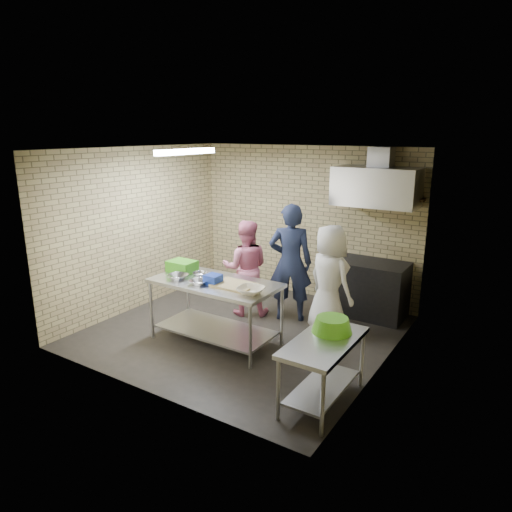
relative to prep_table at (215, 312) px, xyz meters
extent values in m
plane|color=black|center=(0.14, 0.49, -0.45)|extent=(4.20, 4.20, 0.00)
plane|color=black|center=(0.14, 0.49, 2.25)|extent=(4.20, 4.20, 0.00)
cube|color=tan|center=(0.14, 2.49, 0.90)|extent=(4.20, 0.06, 2.70)
cube|color=tan|center=(0.14, -1.51, 0.90)|extent=(4.20, 0.06, 2.70)
cube|color=tan|center=(-1.96, 0.49, 0.90)|extent=(0.06, 4.00, 2.70)
cube|color=tan|center=(2.24, 0.49, 0.90)|extent=(0.06, 4.00, 2.70)
cube|color=silver|center=(0.00, 0.00, 0.00)|extent=(1.81, 0.91, 0.91)
cube|color=silver|center=(1.94, -0.61, -0.08)|extent=(0.60, 1.20, 0.75)
cube|color=black|center=(1.49, 2.14, 0.00)|extent=(1.20, 0.70, 0.90)
cube|color=silver|center=(1.49, 2.19, 1.65)|extent=(1.30, 0.60, 0.60)
cube|color=#A5A8AD|center=(1.49, 2.34, 2.10)|extent=(0.35, 0.30, 0.30)
cube|color=#3F2B19|center=(1.79, 2.38, 1.47)|extent=(0.80, 0.20, 0.04)
cube|color=white|center=(-0.86, 0.49, 2.19)|extent=(0.10, 1.25, 0.08)
cube|color=#3A9B1C|center=(-0.70, 0.12, 0.53)|extent=(0.40, 0.30, 0.16)
cube|color=#1634A8|center=(0.05, -0.10, 0.52)|extent=(0.20, 0.20, 0.13)
cube|color=tan|center=(0.35, -0.02, 0.47)|extent=(0.55, 0.42, 0.03)
imported|color=silver|center=(-0.50, -0.20, 0.49)|extent=(0.31, 0.31, 0.07)
imported|color=#B6B8BD|center=(-0.30, 0.05, 0.49)|extent=(0.24, 0.24, 0.07)
imported|color=silver|center=(-0.10, -0.22, 0.48)|extent=(0.29, 0.29, 0.06)
imported|color=beige|center=(0.70, -0.15, 0.50)|extent=(0.38, 0.38, 0.09)
cylinder|color=green|center=(1.94, 2.38, 1.56)|extent=(0.06, 0.06, 0.15)
imported|color=#141932|center=(0.49, 1.31, 0.48)|extent=(0.81, 0.69, 1.87)
imported|color=pink|center=(-0.22, 1.11, 0.33)|extent=(0.96, 0.90, 1.57)
imported|color=white|center=(1.23, 1.16, 0.37)|extent=(0.95, 0.81, 1.64)
camera|label=1|loc=(3.79, -4.88, 2.49)|focal=32.51mm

